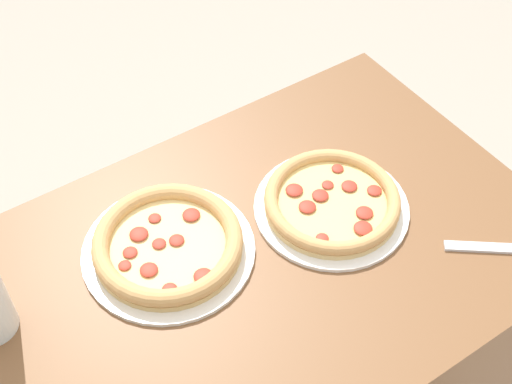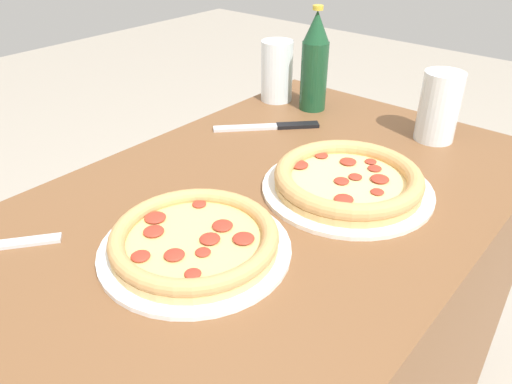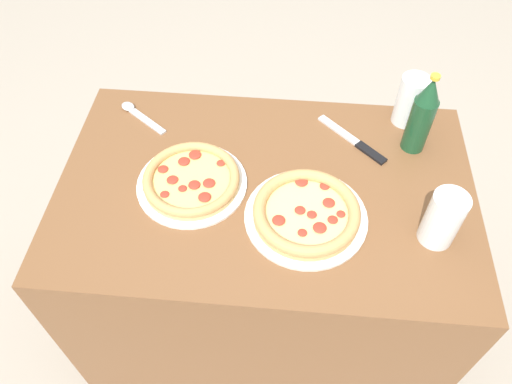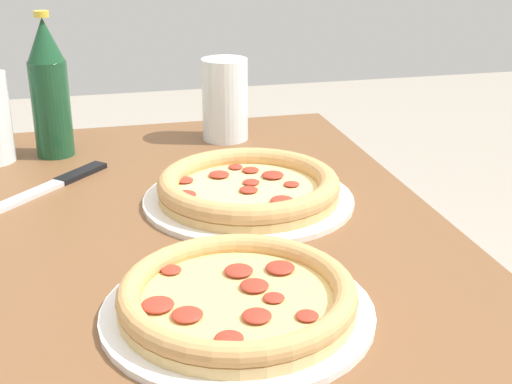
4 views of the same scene
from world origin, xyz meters
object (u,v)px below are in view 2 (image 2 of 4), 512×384
Objects in this scene: pizza_margherita at (348,181)px; beer_bottle at (315,62)px; glass_lemonade at (277,74)px; glass_red_wine at (438,110)px; pizza_veggie at (195,241)px; knife at (272,127)px.

beer_bottle is (-0.29, -0.27, 0.09)m from pizza_margherita.
glass_red_wine is at bearing 94.50° from glass_lemonade.
glass_red_wine reaches higher than pizza_margherita.
pizza_margherita reaches higher than pizza_veggie.
beer_bottle reaches higher than pizza_veggie.
glass_red_wine is at bearing 120.76° from knife.
knife is at bearing 34.87° from glass_lemonade.
glass_lemonade reaches higher than knife.
glass_lemonade is (-0.28, -0.38, 0.05)m from pizza_margherita.
pizza_margherita is at bearing -5.13° from glass_red_wine.
glass_lemonade is at bearing -84.52° from beer_bottle.
pizza_veggie is (0.30, -0.08, -0.00)m from pizza_margherita.
pizza_margherita is 2.06× the size of glass_red_wine.
beer_bottle reaches higher than glass_red_wine.
glass_red_wine is 0.61× the size of beer_bottle.
glass_lemonade is at bearing -152.53° from pizza_veggie.
glass_lemonade is 0.79× the size of knife.
beer_bottle reaches higher than knife.
knife is at bearing -0.38° from beer_bottle.
pizza_margherita is at bearing 53.87° from glass_lemonade.
pizza_margherita is 0.47m from glass_lemonade.
beer_bottle is at bearing -85.85° from glass_red_wine.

